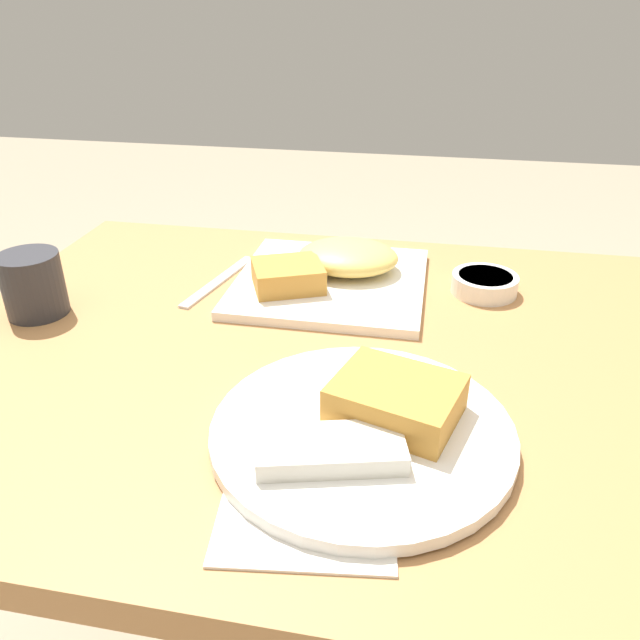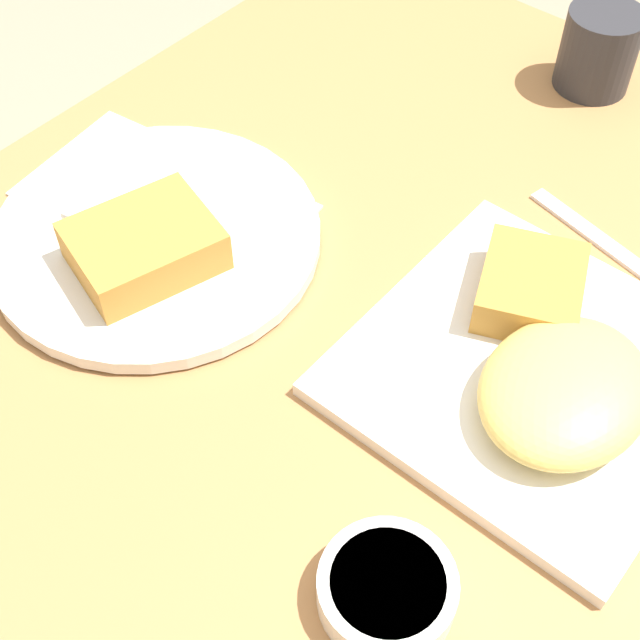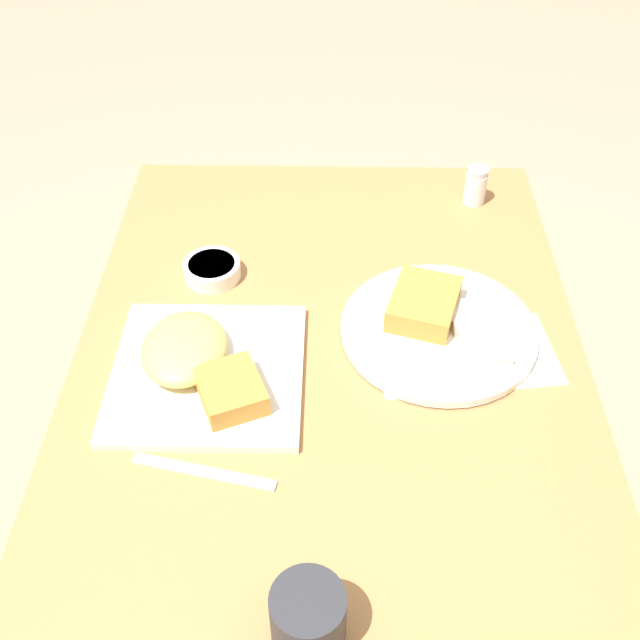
% 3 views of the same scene
% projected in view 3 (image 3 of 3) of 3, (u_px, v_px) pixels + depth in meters
% --- Properties ---
extents(ground_plane, '(8.00, 8.00, 0.00)m').
position_uv_depth(ground_plane, '(327.00, 581.00, 1.64)').
color(ground_plane, gray).
extents(dining_table, '(1.06, 0.78, 0.72)m').
position_uv_depth(dining_table, '(330.00, 390.00, 1.20)').
color(dining_table, '#B27A47').
rests_on(dining_table, ground_plane).
extents(menu_card, '(0.19, 0.29, 0.00)m').
position_uv_depth(menu_card, '(465.00, 353.00, 1.14)').
color(menu_card, silver).
rests_on(menu_card, dining_table).
extents(plate_square_near, '(0.28, 0.28, 0.06)m').
position_uv_depth(plate_square_near, '(202.00, 365.00, 1.09)').
color(plate_square_near, white).
rests_on(plate_square_near, dining_table).
extents(plate_oval_far, '(0.30, 0.30, 0.05)m').
position_uv_depth(plate_oval_far, '(438.00, 324.00, 1.16)').
color(plate_oval_far, white).
rests_on(plate_oval_far, menu_card).
extents(sauce_ramekin, '(0.10, 0.10, 0.03)m').
position_uv_depth(sauce_ramekin, '(212.00, 269.00, 1.26)').
color(sauce_ramekin, white).
rests_on(sauce_ramekin, dining_table).
extents(salt_shaker, '(0.04, 0.04, 0.07)m').
position_uv_depth(salt_shaker, '(476.00, 188.00, 1.41)').
color(salt_shaker, white).
rests_on(salt_shaker, dining_table).
extents(butter_knife, '(0.06, 0.20, 0.00)m').
position_uv_depth(butter_knife, '(204.00, 472.00, 0.98)').
color(butter_knife, silver).
rests_on(butter_knife, dining_table).
extents(coffee_mug, '(0.08, 0.08, 0.09)m').
position_uv_depth(coffee_mug, '(309.00, 619.00, 0.80)').
color(coffee_mug, '#2D2D33').
rests_on(coffee_mug, dining_table).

